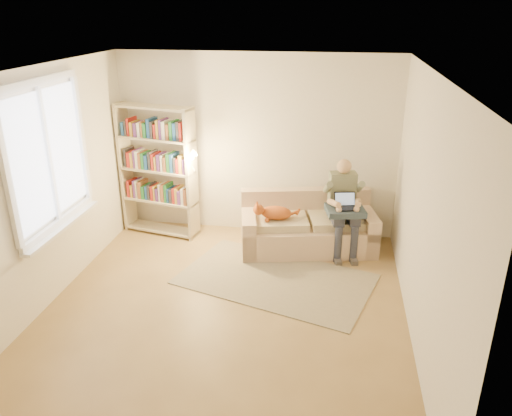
% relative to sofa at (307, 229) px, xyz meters
% --- Properties ---
extents(floor, '(4.50, 4.50, 0.00)m').
position_rel_sofa_xyz_m(floor, '(-0.80, -1.74, -0.28)').
color(floor, olive).
rests_on(floor, ground).
extents(ceiling, '(4.00, 4.50, 0.02)m').
position_rel_sofa_xyz_m(ceiling, '(-0.80, -1.74, 2.32)').
color(ceiling, white).
rests_on(ceiling, wall_back).
extents(wall_left, '(0.02, 4.50, 2.60)m').
position_rel_sofa_xyz_m(wall_left, '(-2.80, -1.74, 1.02)').
color(wall_left, silver).
rests_on(wall_left, floor).
extents(wall_right, '(0.02, 4.50, 2.60)m').
position_rel_sofa_xyz_m(wall_right, '(1.20, -1.74, 1.02)').
color(wall_right, silver).
rests_on(wall_right, floor).
extents(wall_back, '(4.00, 0.02, 2.60)m').
position_rel_sofa_xyz_m(wall_back, '(-0.80, 0.51, 1.02)').
color(wall_back, silver).
rests_on(wall_back, floor).
extents(wall_front, '(4.00, 0.02, 2.60)m').
position_rel_sofa_xyz_m(wall_front, '(-0.80, -3.99, 1.02)').
color(wall_front, silver).
rests_on(wall_front, floor).
extents(window, '(0.12, 1.52, 1.69)m').
position_rel_sofa_xyz_m(window, '(-2.75, -1.54, 1.09)').
color(window, white).
rests_on(window, wall_left).
extents(sofa, '(1.95, 1.18, 0.77)m').
position_rel_sofa_xyz_m(sofa, '(0.00, 0.00, 0.00)').
color(sofa, beige).
rests_on(sofa, floor).
extents(person, '(0.45, 0.62, 1.29)m').
position_rel_sofa_xyz_m(person, '(0.47, -0.05, 0.45)').
color(person, gray).
rests_on(person, sofa).
extents(cat, '(0.61, 0.31, 0.23)m').
position_rel_sofa_xyz_m(cat, '(-0.41, -0.21, 0.31)').
color(cat, '#CF6828').
rests_on(cat, sofa).
extents(blanket, '(0.57, 0.50, 0.08)m').
position_rel_sofa_xyz_m(blanket, '(0.44, -0.17, 0.38)').
color(blanket, '#2B3B4B').
rests_on(blanket, person).
extents(laptop, '(0.32, 0.29, 0.24)m').
position_rel_sofa_xyz_m(laptop, '(0.44, -0.16, 0.47)').
color(laptop, black).
rests_on(laptop, blanket).
extents(bookshelf, '(1.25, 0.60, 1.91)m').
position_rel_sofa_xyz_m(bookshelf, '(-2.17, 0.16, 0.77)').
color(bookshelf, '#C2B592').
rests_on(bookshelf, floor).
extents(rug, '(2.60, 1.98, 0.01)m').
position_rel_sofa_xyz_m(rug, '(-0.32, -0.97, -0.28)').
color(rug, gray).
rests_on(rug, floor).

